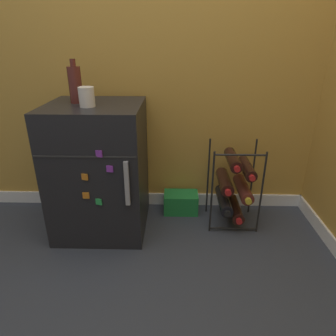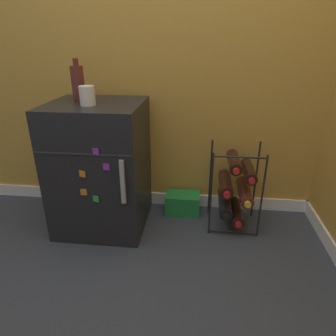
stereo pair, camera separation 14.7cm
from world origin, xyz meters
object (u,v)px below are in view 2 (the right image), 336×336
Objects in this scene: mini_fridge at (101,167)px; wine_rack at (235,189)px; soda_box at (183,203)px; fridge_top_bottle at (78,83)px; fridge_top_cup at (87,96)px.

wine_rack is (0.85, 0.06, -0.14)m from mini_fridge.
mini_fridge is 0.87m from wine_rack.
soda_box is (0.51, 0.18, -0.33)m from mini_fridge.
fridge_top_bottle is at bearing 160.37° from mini_fridge.
wine_rack is 5.23× the size of fridge_top_cup.
mini_fridge is 0.64m from soda_box.
wine_rack is 2.29× the size of fridge_top_bottle.
fridge_top_cup is (-0.86, -0.13, 0.60)m from wine_rack.
fridge_top_cup is 0.15m from fridge_top_bottle.
fridge_top_bottle reaches higher than soda_box.
wine_rack reaches higher than soda_box.
mini_fridge is 7.70× the size of fridge_top_cup.
fridge_top_cup is at bearing -99.36° from mini_fridge.
soda_box is at bearing 25.90° from fridge_top_cup.
mini_fridge is 0.52m from fridge_top_bottle.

